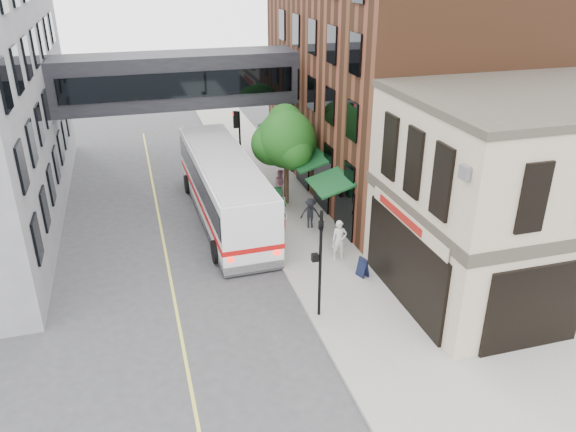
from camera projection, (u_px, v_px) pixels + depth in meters
ground at (326, 350)px, 20.47m from camera, size 120.00×120.00×0.00m
sidewalk_main at (278, 198)px, 33.14m from camera, size 4.00×60.00×0.15m
corner_building at (521, 197)px, 22.69m from camera, size 10.19×8.12×8.45m
brick_building at (403, 69)px, 33.10m from camera, size 13.76×18.00×14.00m
skyway_bridge at (177, 80)px, 32.66m from camera, size 14.00×3.18×3.00m
traffic_signal_near at (320, 251)px, 21.05m from camera, size 0.44×0.22×4.60m
traffic_signal_far at (237, 133)px, 33.94m from camera, size 0.53×0.28×4.50m
street_sign_pole at (284, 222)px, 25.85m from camera, size 0.08×0.75×3.00m
street_tree at (285, 139)px, 30.89m from camera, size 3.80×3.20×5.60m
lane_marking at (164, 244)px, 27.93m from camera, size 0.12×40.00×0.01m
bus at (224, 185)px, 29.95m from camera, size 3.39×12.94×3.46m
pedestrian_a at (339, 240)px, 25.97m from camera, size 0.76×0.56×1.91m
pedestrian_b at (281, 185)px, 32.26m from camera, size 0.97×0.80×1.84m
pedestrian_c at (310, 213)px, 29.04m from camera, size 1.15×0.80×1.62m
newspaper_box at (277, 197)px, 31.80m from camera, size 0.56×0.51×1.01m
sandwich_board at (363, 267)px, 24.73m from camera, size 0.46×0.57×0.88m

